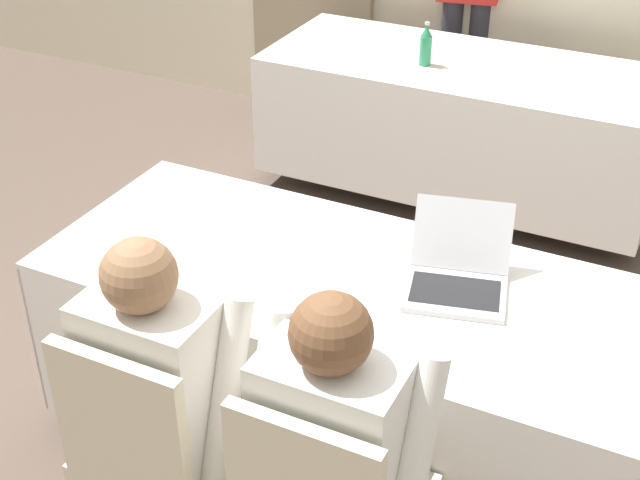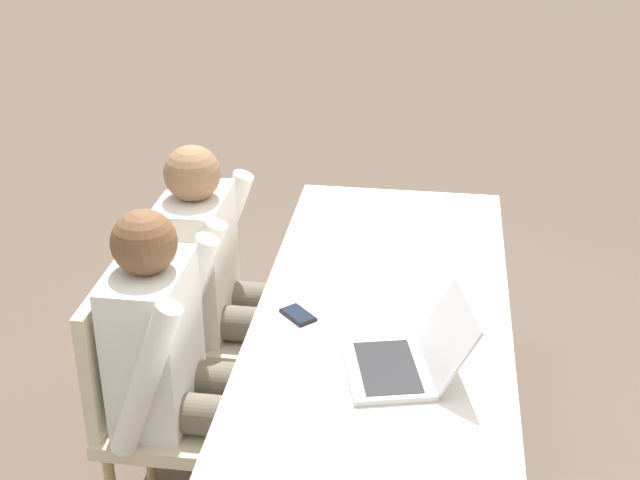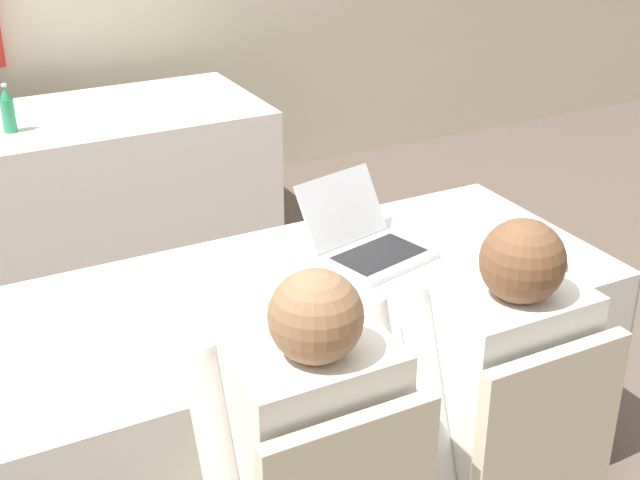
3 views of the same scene
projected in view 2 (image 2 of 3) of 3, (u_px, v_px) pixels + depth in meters
The scene contains 8 objects.
conference_table_near at pixel (381, 356), 3.01m from camera, with size 2.01×0.83×0.75m.
laptop at pixel (405, 359), 2.61m from camera, with size 0.39×0.42×0.22m.
cell_phone at pixel (298, 315), 2.90m from camera, with size 0.14×0.13×0.01m.
paper_beside_laptop at pixel (271, 464), 2.27m from camera, with size 0.30×0.35×0.00m.
chair_near_left at pixel (195, 312), 3.36m from camera, with size 0.44×0.44×0.93m.
chair_near_right at pixel (152, 398), 2.88m from camera, with size 0.44×0.44×0.93m.
person_checkered_shirt at pixel (220, 277), 3.27m from camera, with size 0.50×0.52×1.19m.
person_white_shirt at pixel (180, 360), 2.80m from camera, with size 0.50×0.52×1.19m.
Camera 2 is at (2.51, 0.14, 2.28)m, focal length 50.00 mm.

